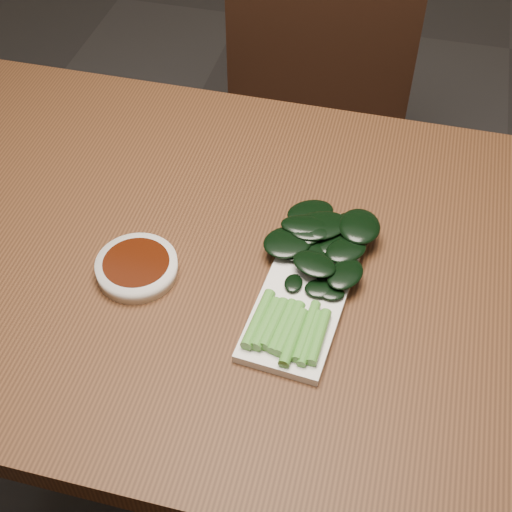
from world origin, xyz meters
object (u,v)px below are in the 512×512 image
chair_far (312,128)px  sauce_bowl (137,267)px  table (249,286)px  serving_plate (307,286)px  gai_lan (316,259)px

chair_far → sauce_bowl: (-0.13, -0.75, 0.28)m
table → serving_plate: serving_plate is taller
table → gai_lan: size_ratio=4.21×
table → gai_lan: bearing=-2.9°
table → sauce_bowl: bearing=-154.1°
sauce_bowl → serving_plate: (0.25, 0.03, -0.01)m
sauce_bowl → gai_lan: size_ratio=0.36×
chair_far → gai_lan: chair_far is taller
serving_plate → gai_lan: gai_lan is taller
serving_plate → chair_far: bearing=99.3°
chair_far → gai_lan: bearing=-85.4°
table → gai_lan: gai_lan is taller
table → sauce_bowl: size_ratio=11.66×
chair_far → serving_plate: 0.77m
chair_far → gai_lan: 0.75m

